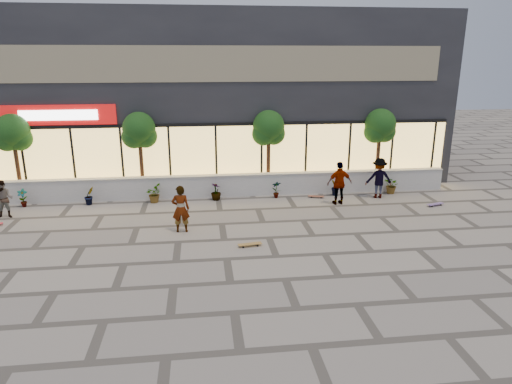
{
  "coord_description": "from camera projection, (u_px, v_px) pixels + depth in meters",
  "views": [
    {
      "loc": [
        -0.71,
        -13.59,
        6.31
      ],
      "look_at": [
        1.34,
        3.14,
        1.3
      ],
      "focal_mm": 32.0,
      "sensor_mm": 36.0,
      "label": 1
    }
  ],
  "objects": [
    {
      "name": "skateboard_right_far",
      "position": [
        435.0,
        204.0,
        20.07
      ],
      "size": [
        0.86,
        0.45,
        0.1
      ],
      "rotation": [
        0.0,
        0.0,
        0.3
      ],
      "color": "#5F4986",
      "rests_on": "ground"
    },
    {
      "name": "shrub_e",
      "position": [
        276.0,
        189.0,
        21.15
      ],
      "size": [
        0.46,
        0.35,
        0.81
      ],
      "primitive_type": "imported",
      "rotation": [
        0.0,
        0.0,
        3.28
      ],
      "color": "#163C13",
      "rests_on": "ground"
    },
    {
      "name": "skater_center",
      "position": [
        181.0,
        209.0,
        16.89
      ],
      "size": [
        0.67,
        0.45,
        1.8
      ],
      "primitive_type": "imported",
      "rotation": [
        0.0,
        0.0,
        3.12
      ],
      "color": "silver",
      "rests_on": "ground"
    },
    {
      "name": "shrub_c",
      "position": [
        154.0,
        194.0,
        20.5
      ],
      "size": [
        0.68,
        0.77,
        0.81
      ],
      "primitive_type": "imported",
      "rotation": [
        0.0,
        0.0,
        1.64
      ],
      "color": "#163C13",
      "rests_on": "ground"
    },
    {
      "name": "shrub_g",
      "position": [
        392.0,
        185.0,
        21.8
      ],
      "size": [
        0.77,
        0.84,
        0.81
      ],
      "primitive_type": "imported",
      "rotation": [
        0.0,
        0.0,
        4.92
      ],
      "color": "#163C13",
      "rests_on": "ground"
    },
    {
      "name": "retail_building",
      "position": [
        212.0,
        95.0,
        25.48
      ],
      "size": [
        24.0,
        9.17,
        8.5
      ],
      "color": "black",
      "rests_on": "ground"
    },
    {
      "name": "tree_midwest",
      "position": [
        139.0,
        132.0,
        20.88
      ],
      "size": [
        1.6,
        1.5,
        3.92
      ],
      "color": "#402517",
      "rests_on": "ground"
    },
    {
      "name": "tree_mideast",
      "position": [
        269.0,
        130.0,
        21.58
      ],
      "size": [
        1.6,
        1.5,
        3.92
      ],
      "color": "#402517",
      "rests_on": "ground"
    },
    {
      "name": "ground",
      "position": [
        227.0,
        259.0,
        14.81
      ],
      "size": [
        80.0,
        80.0,
        0.0
      ],
      "primitive_type": "plane",
      "color": "gray",
      "rests_on": "ground"
    },
    {
      "name": "skater_right_far",
      "position": [
        379.0,
        178.0,
        21.02
      ],
      "size": [
        1.28,
        0.82,
        1.87
      ],
      "primitive_type": "imported",
      "rotation": [
        0.0,
        0.0,
        3.04
      ],
      "color": "maroon",
      "rests_on": "ground"
    },
    {
      "name": "shrub_f",
      "position": [
        335.0,
        187.0,
        21.47
      ],
      "size": [
        0.55,
        0.57,
        0.81
      ],
      "primitive_type": "imported",
      "rotation": [
        0.0,
        0.0,
        4.1
      ],
      "color": "#163C13",
      "rests_on": "ground"
    },
    {
      "name": "shrub_d",
      "position": [
        216.0,
        191.0,
        20.82
      ],
      "size": [
        0.64,
        0.64,
        0.81
      ],
      "primitive_type": "imported",
      "rotation": [
        0.0,
        0.0,
        2.46
      ],
      "color": "#163C13",
      "rests_on": "ground"
    },
    {
      "name": "skateboard_right_near",
      "position": [
        316.0,
        196.0,
        21.22
      ],
      "size": [
        0.76,
        0.39,
        0.09
      ],
      "rotation": [
        0.0,
        0.0,
        -0.3
      ],
      "color": "brown",
      "rests_on": "ground"
    },
    {
      "name": "skater_right_near",
      "position": [
        340.0,
        183.0,
        20.08
      ],
      "size": [
        1.16,
        0.56,
        1.93
      ],
      "primitive_type": "imported",
      "rotation": [
        0.0,
        0.0,
        3.22
      ],
      "color": "white",
      "rests_on": "ground"
    },
    {
      "name": "shrub_b",
      "position": [
        89.0,
        196.0,
        20.17
      ],
      "size": [
        0.57,
        0.57,
        0.81
      ],
      "primitive_type": "imported",
      "rotation": [
        0.0,
        0.0,
        0.82
      ],
      "color": "#163C13",
      "rests_on": "ground"
    },
    {
      "name": "planter_wall",
      "position": [
        218.0,
        186.0,
        21.32
      ],
      "size": [
        22.0,
        0.42,
        1.04
      ],
      "color": "silver",
      "rests_on": "ground"
    },
    {
      "name": "shrub_a",
      "position": [
        23.0,
        198.0,
        19.84
      ],
      "size": [
        0.43,
        0.29,
        0.81
      ],
      "primitive_type": "imported",
      "color": "#163C13",
      "rests_on": "ground"
    },
    {
      "name": "tree_west",
      "position": [
        13.0,
        135.0,
        20.24
      ],
      "size": [
        1.6,
        1.5,
        3.92
      ],
      "color": "#402517",
      "rests_on": "ground"
    },
    {
      "name": "skater_left",
      "position": [
        4.0,
        199.0,
        18.39
      ],
      "size": [
        0.79,
        0.62,
        1.58
      ],
      "primitive_type": "imported",
      "rotation": [
        0.0,
        0.0,
        0.03
      ],
      "color": "tan",
      "rests_on": "ground"
    },
    {
      "name": "skateboard_center",
      "position": [
        250.0,
        244.0,
        15.78
      ],
      "size": [
        0.86,
        0.34,
        0.1
      ],
      "rotation": [
        0.0,
        0.0,
        0.15
      ],
      "color": "olive",
      "rests_on": "ground"
    },
    {
      "name": "tree_east",
      "position": [
        380.0,
        128.0,
        22.22
      ],
      "size": [
        1.6,
        1.5,
        3.92
      ],
      "color": "#402517",
      "rests_on": "ground"
    }
  ]
}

